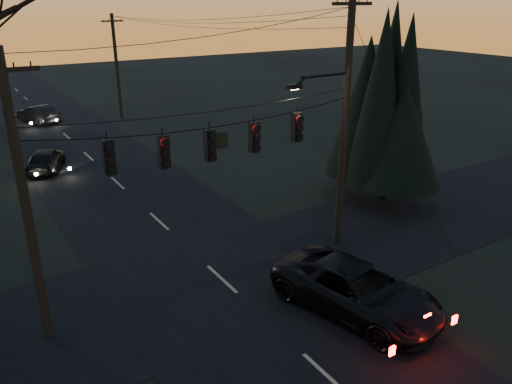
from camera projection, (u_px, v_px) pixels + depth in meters
main_road at (130, 194)px, 26.06m from camera, size 8.00×120.00×0.02m
cross_road at (222, 279)px, 18.19m from camera, size 60.00×7.00×0.02m
utility_pole_right at (337, 243)px, 20.94m from camera, size 5.00×0.30×10.00m
utility_pole_left at (49, 335)px, 15.20m from camera, size 1.80×0.30×8.50m
utility_pole_far_r at (122, 118)px, 42.99m from camera, size 1.80×0.30×8.50m
span_signal_assembly at (211, 143)px, 16.19m from camera, size 11.50×0.44×1.65m
evergreen_right at (391, 106)px, 23.86m from camera, size 4.62×4.62×8.37m
suv_near at (356, 290)px, 16.08m from camera, size 3.85×6.15×1.58m
sedan_oncoming_a at (46, 160)px, 29.45m from camera, size 3.08×4.38×1.38m
sedan_oncoming_b at (38, 114)px, 40.86m from camera, size 2.96×4.66×1.45m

